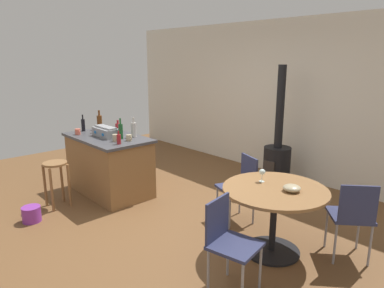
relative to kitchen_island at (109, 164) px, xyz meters
name	(u,v)px	position (x,y,z in m)	size (l,w,h in m)	color
ground_plane	(168,216)	(1.27, 0.12, -0.45)	(8.80, 8.80, 0.00)	brown
back_wall	(285,99)	(1.27, 2.77, 0.90)	(8.00, 0.10, 2.70)	silver
kitchen_island	(109,164)	(0.00, 0.00, 0.00)	(1.44, 0.82, 0.90)	olive
wooden_stool	(56,174)	(-0.03, -0.82, 0.02)	(0.33, 0.33, 0.65)	olive
dining_table	(274,203)	(2.74, 0.40, 0.11)	(1.10, 1.10, 0.73)	black
folding_chair_near	(241,184)	(2.00, 0.74, 0.05)	(0.51, 0.51, 0.85)	navy
folding_chair_far	(228,238)	(2.83, -0.42, 0.05)	(0.47, 0.47, 0.85)	navy
folding_chair_left	(352,214)	(3.37, 0.85, 0.06)	(0.56, 0.56, 0.87)	navy
wood_stove	(277,157)	(1.57, 2.20, 0.03)	(0.44, 0.45, 1.95)	black
toolbox	(106,132)	(0.00, -0.02, 0.52)	(0.46, 0.24, 0.16)	gray
bottle_0	(121,131)	(0.29, 0.06, 0.56)	(0.07, 0.07, 0.31)	#194C23
bottle_1	(118,128)	(-0.15, 0.28, 0.52)	(0.08, 0.08, 0.20)	maroon
bottle_2	(83,125)	(-0.61, -0.09, 0.55)	(0.06, 0.06, 0.27)	black
bottle_3	(119,139)	(0.54, -0.13, 0.52)	(0.06, 0.06, 0.19)	maroon
bottle_4	(100,122)	(-0.57, 0.18, 0.57)	(0.08, 0.08, 0.32)	#603314
bottle_5	(134,129)	(0.31, 0.27, 0.56)	(0.08, 0.08, 0.30)	#B7B2AD
cup_0	(78,132)	(-0.43, -0.27, 0.49)	(0.12, 0.08, 0.09)	#DB6651
cup_1	(115,138)	(0.37, -0.08, 0.50)	(0.11, 0.08, 0.10)	tan
cup_2	(94,130)	(-0.36, -0.03, 0.49)	(0.11, 0.07, 0.08)	tan
cup_3	(129,138)	(0.46, 0.09, 0.49)	(0.11, 0.08, 0.09)	tan
wine_glass	(262,172)	(2.52, 0.46, 0.39)	(0.07, 0.07, 0.14)	silver
serving_bowl	(292,188)	(2.90, 0.45, 0.32)	(0.18, 0.18, 0.07)	tan
plastic_bucket	(32,214)	(0.22, -1.27, -0.35)	(0.23, 0.23, 0.20)	purple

